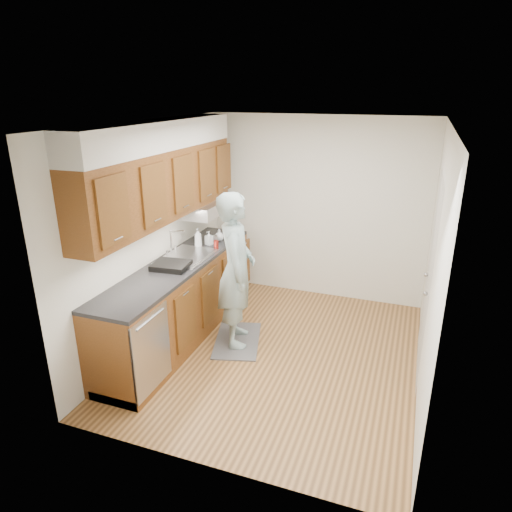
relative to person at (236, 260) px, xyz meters
The scene contains 16 objects.
floor 1.15m from the person, 10.29° to the right, with size 3.50×3.50×0.00m, color #A1703D.
ceiling 1.57m from the person, 10.29° to the right, with size 3.50×3.50×0.00m, color white.
wall_left 1.01m from the person, behind, with size 0.02×3.50×2.50m, color silver.
wall_right 2.04m from the person, ahead, with size 0.02×3.50×2.50m, color silver.
wall_back 1.75m from the person, 72.43° to the left, with size 3.00×0.02×2.50m, color silver.
counter 0.87m from the person, behind, with size 0.64×2.80×1.30m.
upper_cabinets 1.23m from the person, behind, with size 0.47×2.80×1.21m.
closet_door 2.02m from the person, ahead, with size 0.02×1.22×2.05m, color silver.
floor_mat 1.01m from the person, 90.00° to the right, with size 0.50×0.86×0.02m, color slate.
person is the anchor object (origin of this frame).
soap_bottle_a 0.85m from the person, 145.90° to the left, with size 0.09×0.09×0.24m, color silver.
soap_bottle_b 0.87m from the person, 135.50° to the left, with size 0.08×0.08×0.18m, color silver.
soap_bottle_c 0.98m from the person, 125.23° to the left, with size 0.12×0.12×0.15m, color silver.
soda_can 0.68m from the person, 133.52° to the left, with size 0.06×0.06×0.11m, color #B1271E.
steel_can 0.87m from the person, 129.72° to the left, with size 0.06×0.06×0.11m, color #A5A5AA.
dish_rack 0.72m from the person, 157.76° to the right, with size 0.39×0.33×0.06m, color black.
Camera 1 is at (1.29, -4.26, 2.80)m, focal length 32.00 mm.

